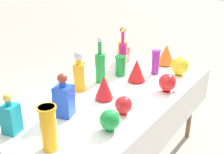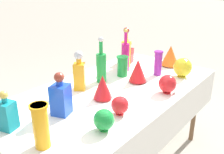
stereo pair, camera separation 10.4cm
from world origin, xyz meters
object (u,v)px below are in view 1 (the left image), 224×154
object	(u,v)px
tall_bottle_2	(123,55)
square_decanter_3	(124,52)
tall_bottle_1	(123,52)
round_bowl_3	(180,66)
square_decanter_1	(11,117)
square_decanter_2	(64,99)
square_decanter_0	(79,73)
slender_vase_2	(120,65)
fluted_vase_1	(104,87)
slender_vase_0	(48,127)
slender_vase_1	(156,62)
tall_bottle_0	(100,66)
fluted_vase_2	(137,70)
round_bowl_2	(110,120)
round_bowl_1	(124,105)
round_bowl_0	(167,83)
fluted_vase_0	(166,55)

from	to	relation	value
tall_bottle_2	square_decanter_3	xyz separation A→B (m)	(0.22, 0.13, -0.04)
tall_bottle_1	round_bowl_3	size ratio (longest dim) A/B	2.28
tall_bottle_1	square_decanter_1	distance (m)	1.31
tall_bottle_2	square_decanter_2	bearing A→B (deg)	-169.58
square_decanter_0	square_decanter_3	world-z (taller)	square_decanter_0
square_decanter_0	round_bowl_3	bearing A→B (deg)	-33.75
slender_vase_2	fluted_vase_1	world-z (taller)	fluted_vase_1
square_decanter_0	square_decanter_1	bearing A→B (deg)	-172.75
tall_bottle_2	square_decanter_3	bearing A→B (deg)	30.65
slender_vase_0	slender_vase_1	world-z (taller)	slender_vase_0
tall_bottle_0	square_decanter_0	world-z (taller)	tall_bottle_0
square_decanter_1	fluted_vase_2	size ratio (longest dim) A/B	1.22
tall_bottle_2	square_decanter_2	distance (m)	0.92
slender_vase_2	round_bowl_2	world-z (taller)	slender_vase_2
square_decanter_3	round_bowl_1	bearing A→B (deg)	-146.86
slender_vase_2	square_decanter_3	bearing A→B (deg)	29.03
round_bowl_1	square_decanter_1	bearing A→B (deg)	143.58
square_decanter_0	round_bowl_0	bearing A→B (deg)	-56.65
tall_bottle_1	tall_bottle_2	bearing A→B (deg)	-146.38
square_decanter_0	square_decanter_3	distance (m)	0.80
slender_vase_2	square_decanter_2	bearing A→B (deg)	-172.32
fluted_vase_0	round_bowl_3	distance (m)	0.30
square_decanter_1	round_bowl_1	world-z (taller)	square_decanter_1
square_decanter_2	fluted_vase_2	world-z (taller)	square_decanter_2
tall_bottle_0	round_bowl_0	world-z (taller)	tall_bottle_0
tall_bottle_0	slender_vase_1	distance (m)	0.52
slender_vase_1	round_bowl_3	bearing A→B (deg)	-64.25
square_decanter_1	round_bowl_3	distance (m)	1.45
fluted_vase_0	round_bowl_2	distance (m)	1.28
square_decanter_3	round_bowl_3	xyz separation A→B (m)	(-0.04, -0.61, -0.02)
fluted_vase_1	round_bowl_3	size ratio (longest dim) A/B	1.07
square_decanter_0	round_bowl_1	distance (m)	0.49
slender_vase_0	round_bowl_1	world-z (taller)	slender_vase_0
tall_bottle_2	round_bowl_3	xyz separation A→B (m)	(0.18, -0.48, -0.06)
round_bowl_3	slender_vase_0	bearing A→B (deg)	174.45
tall_bottle_0	square_decanter_1	world-z (taller)	tall_bottle_0
slender_vase_0	fluted_vase_0	xyz separation A→B (m)	(1.56, 0.09, -0.02)
tall_bottle_1	slender_vase_2	size ratio (longest dim) A/B	2.15
slender_vase_2	tall_bottle_1	bearing A→B (deg)	29.43
tall_bottle_2	fluted_vase_2	bearing A→B (deg)	-123.45
square_decanter_0	square_decanter_1	distance (m)	0.65
tall_bottle_1	round_bowl_2	size ratio (longest dim) A/B	2.99
fluted_vase_2	round_bowl_1	distance (m)	0.55
slender_vase_1	fluted_vase_2	xyz separation A→B (m)	(-0.25, 0.04, -0.01)
tall_bottle_2	fluted_vase_0	size ratio (longest dim) A/B	1.92
square_decanter_3	slender_vase_0	size ratio (longest dim) A/B	0.99
tall_bottle_0	round_bowl_1	xyz separation A→B (m)	(-0.33, -0.45, -0.07)
square_decanter_2	round_bowl_0	xyz separation A→B (m)	(0.70, -0.37, -0.04)
square_decanter_2	round_bowl_3	world-z (taller)	square_decanter_2
square_decanter_0	round_bowl_1	xyz separation A→B (m)	(-0.11, -0.47, -0.07)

